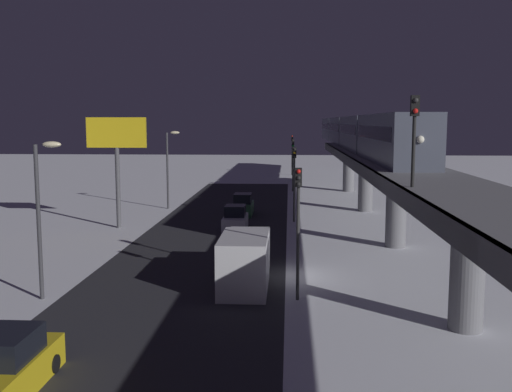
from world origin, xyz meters
TOP-DOWN VIEW (x-y plane):
  - ground_plane at (0.00, 0.00)m, footprint 240.00×240.00m
  - avenue_asphalt at (5.60, 0.00)m, footprint 11.00×97.69m
  - elevated_railway at (-7.29, 0.00)m, footprint 5.00×97.69m
  - subway_train at (-7.39, -38.36)m, footprint 2.94×74.07m
  - rail_signal at (-5.48, 6.01)m, footprint 0.36×0.41m
  - sedan_yellow at (8.80, 14.76)m, footprint 1.91×4.80m
  - sedan_white at (4.20, -13.90)m, footprint 1.80×4.11m
  - sedan_green at (4.20, -21.56)m, footprint 1.80×4.34m
  - box_truck at (2.20, 1.83)m, footprint 2.40×7.40m
  - traffic_light_near at (-0.50, 4.45)m, footprint 0.32×0.44m
  - traffic_light_mid at (-0.50, -17.90)m, footprint 0.32×0.44m
  - traffic_light_far at (-0.50, -40.26)m, footprint 0.32×0.44m
  - traffic_light_distant at (-0.50, -62.62)m, footprint 0.32×0.44m
  - commercial_billboard at (13.73, -14.32)m, footprint 4.80×0.36m
  - street_lamp_near at (11.67, 5.00)m, footprint 1.35×0.44m
  - street_lamp_far at (11.67, -25.00)m, footprint 1.35×0.44m

SIDE VIEW (x-z plane):
  - ground_plane at x=0.00m, z-range 0.00..0.00m
  - avenue_asphalt at x=5.60m, z-range 0.00..0.01m
  - sedan_yellow at x=8.80m, z-range -0.20..1.77m
  - sedan_green at x=4.20m, z-range -0.19..1.78m
  - sedan_white at x=4.20m, z-range -0.19..1.78m
  - box_truck at x=2.20m, z-range -0.05..2.75m
  - traffic_light_near at x=-0.50m, z-range 1.00..7.40m
  - traffic_light_mid at x=-0.50m, z-range 1.00..7.40m
  - traffic_light_far at x=-0.50m, z-range 1.00..7.40m
  - traffic_light_distant at x=-0.50m, z-range 1.00..7.40m
  - street_lamp_near at x=11.67m, z-range 0.99..8.64m
  - street_lamp_far at x=11.67m, z-range 0.99..8.64m
  - elevated_railway at x=-7.29m, z-range 2.10..7.80m
  - commercial_billboard at x=13.73m, z-range 2.38..11.28m
  - subway_train at x=-7.39m, z-range 5.78..9.18m
  - rail_signal at x=-5.48m, z-range 6.43..10.43m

